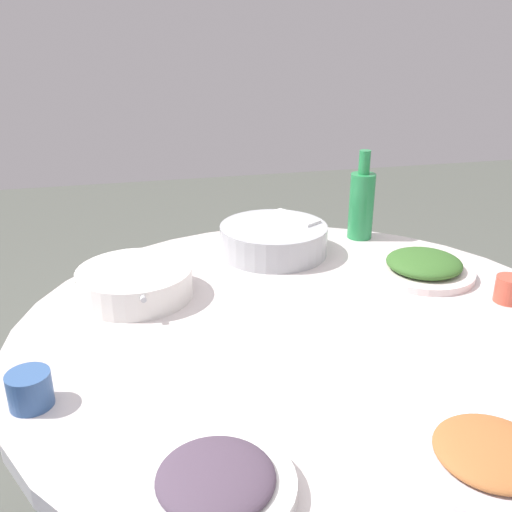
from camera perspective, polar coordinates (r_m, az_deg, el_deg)
round_dining_table at (r=1.25m, az=5.30°, el=-11.70°), size 1.22×1.22×0.72m
rice_bowl at (r=1.53m, az=1.77°, el=1.74°), size 0.29×0.29×0.09m
soup_bowl at (r=1.32m, az=-11.99°, el=-2.68°), size 0.28×0.26×0.07m
dish_tofu_braise at (r=0.91m, az=22.46°, el=-18.02°), size 0.24×0.24×0.04m
dish_greens at (r=1.46m, az=16.42°, el=-1.01°), size 0.25×0.25×0.06m
dish_eggplant at (r=0.81m, az=-4.03°, el=-21.74°), size 0.21×0.21×0.05m
green_bottle at (r=1.65m, az=10.50°, el=5.20°), size 0.07×0.07×0.25m
tea_cup_near at (r=1.39m, az=23.92°, el=-3.03°), size 0.06×0.06×0.06m
tea_cup_far at (r=1.01m, az=-21.67°, el=-12.30°), size 0.07×0.07×0.06m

